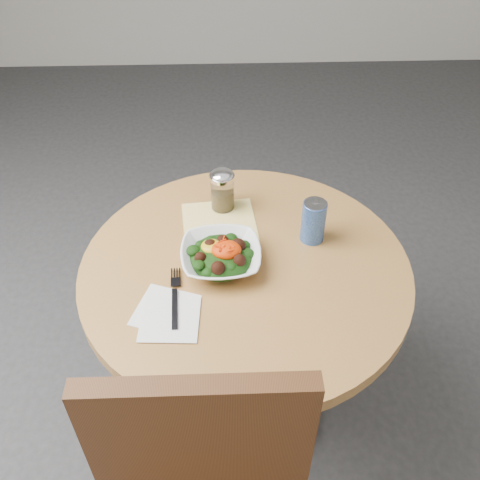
{
  "coord_description": "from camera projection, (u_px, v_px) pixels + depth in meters",
  "views": [
    {
      "loc": [
        -0.05,
        -1.03,
        1.77
      ],
      "look_at": [
        -0.01,
        0.03,
        0.81
      ],
      "focal_mm": 40.0,
      "sensor_mm": 36.0,
      "label": 1
    }
  ],
  "objects": [
    {
      "name": "ground",
      "position": [
        244.0,
        410.0,
        1.95
      ],
      "size": [
        6.0,
        6.0,
        0.0
      ],
      "primitive_type": "plane",
      "color": "#2D2D2F",
      "rests_on": "ground"
    },
    {
      "name": "table",
      "position": [
        245.0,
        312.0,
        1.58
      ],
      "size": [
        0.9,
        0.9,
        0.75
      ],
      "color": "black",
      "rests_on": "ground"
    },
    {
      "name": "cloth_napkin",
      "position": [
        219.0,
        221.0,
        1.58
      ],
      "size": [
        0.23,
        0.22,
        0.0
      ],
      "primitive_type": "cube",
      "rotation": [
        0.0,
        0.0,
        0.1
      ],
      "color": "#DCB00B",
      "rests_on": "table"
    },
    {
      "name": "paper_napkins",
      "position": [
        168.0,
        315.0,
        1.32
      ],
      "size": [
        0.18,
        0.2,
        0.0
      ],
      "color": "silver",
      "rests_on": "table"
    },
    {
      "name": "salad_bowl",
      "position": [
        221.0,
        256.0,
        1.43
      ],
      "size": [
        0.22,
        0.22,
        0.08
      ],
      "color": "white",
      "rests_on": "table"
    },
    {
      "name": "fork",
      "position": [
        175.0,
        295.0,
        1.36
      ],
      "size": [
        0.03,
        0.21,
        0.0
      ],
      "color": "black",
      "rests_on": "table"
    },
    {
      "name": "spice_shaker",
      "position": [
        222.0,
        190.0,
        1.59
      ],
      "size": [
        0.07,
        0.07,
        0.13
      ],
      "color": "silver",
      "rests_on": "table"
    },
    {
      "name": "beverage_can",
      "position": [
        313.0,
        221.0,
        1.49
      ],
      "size": [
        0.07,
        0.07,
        0.13
      ],
      "color": "navy",
      "rests_on": "table"
    }
  ]
}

